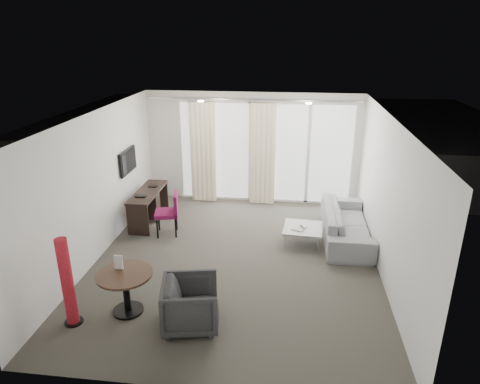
# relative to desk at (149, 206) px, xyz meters

# --- Properties ---
(floor) EXTENTS (5.00, 6.00, 0.00)m
(floor) POSITION_rel_desk_xyz_m (2.08, -1.46, -0.35)
(floor) COLOR #413F37
(floor) RESTS_ON ground
(ceiling) EXTENTS (5.00, 6.00, 0.00)m
(ceiling) POSITION_rel_desk_xyz_m (2.08, -1.46, 2.25)
(ceiling) COLOR white
(ceiling) RESTS_ON ground
(wall_left) EXTENTS (0.00, 6.00, 2.60)m
(wall_left) POSITION_rel_desk_xyz_m (-0.42, -1.46, 0.95)
(wall_left) COLOR silver
(wall_left) RESTS_ON ground
(wall_right) EXTENTS (0.00, 6.00, 2.60)m
(wall_right) POSITION_rel_desk_xyz_m (4.58, -1.46, 0.95)
(wall_right) COLOR silver
(wall_right) RESTS_ON ground
(wall_front) EXTENTS (5.00, 0.00, 2.60)m
(wall_front) POSITION_rel_desk_xyz_m (2.08, -4.46, 0.95)
(wall_front) COLOR silver
(wall_front) RESTS_ON ground
(window_panel) EXTENTS (4.00, 0.02, 2.38)m
(window_panel) POSITION_rel_desk_xyz_m (2.38, 1.53, 0.85)
(window_panel) COLOR white
(window_panel) RESTS_ON ground
(window_frame) EXTENTS (4.10, 0.06, 2.44)m
(window_frame) POSITION_rel_desk_xyz_m (2.38, 1.51, 0.85)
(window_frame) COLOR white
(window_frame) RESTS_ON ground
(curtain_left) EXTENTS (0.60, 0.20, 2.38)m
(curtain_left) POSITION_rel_desk_xyz_m (0.93, 1.36, 0.85)
(curtain_left) COLOR #F9EAC5
(curtain_left) RESTS_ON ground
(curtain_right) EXTENTS (0.60, 0.20, 2.38)m
(curtain_right) POSITION_rel_desk_xyz_m (2.33, 1.36, 0.85)
(curtain_right) COLOR #F9EAC5
(curtain_right) RESTS_ON ground
(curtain_track) EXTENTS (4.80, 0.04, 0.04)m
(curtain_track) POSITION_rel_desk_xyz_m (2.08, 1.36, 2.10)
(curtain_track) COLOR #B2B2B7
(curtain_track) RESTS_ON ceiling
(downlight_a) EXTENTS (0.12, 0.12, 0.02)m
(downlight_a) POSITION_rel_desk_xyz_m (1.18, 0.14, 2.24)
(downlight_a) COLOR #FFE0B2
(downlight_a) RESTS_ON ceiling
(downlight_b) EXTENTS (0.12, 0.12, 0.02)m
(downlight_b) POSITION_rel_desk_xyz_m (3.28, 0.14, 2.24)
(downlight_b) COLOR #FFE0B2
(downlight_b) RESTS_ON ceiling
(desk) EXTENTS (0.46, 1.48, 0.70)m
(desk) POSITION_rel_desk_xyz_m (0.00, 0.00, 0.00)
(desk) COLOR black
(desk) RESTS_ON floor
(tv) EXTENTS (0.05, 0.80, 0.50)m
(tv) POSITION_rel_desk_xyz_m (-0.37, -0.01, 1.00)
(tv) COLOR black
(tv) RESTS_ON wall_left
(desk_chair) EXTENTS (0.57, 0.54, 0.89)m
(desk_chair) POSITION_rel_desk_xyz_m (0.56, -0.55, 0.09)
(desk_chair) COLOR maroon
(desk_chair) RESTS_ON floor
(round_table) EXTENTS (1.03, 1.03, 0.65)m
(round_table) POSITION_rel_desk_xyz_m (0.69, -3.12, -0.02)
(round_table) COLOR #3B271A
(round_table) RESTS_ON floor
(menu_card) EXTENTS (0.12, 0.02, 0.23)m
(menu_card) POSITION_rel_desk_xyz_m (0.58, -3.02, 0.37)
(menu_card) COLOR white
(menu_card) RESTS_ON round_table
(red_lamp) EXTENTS (0.29, 0.29, 1.33)m
(red_lamp) POSITION_rel_desk_xyz_m (0.02, -3.47, 0.32)
(red_lamp) COLOR maroon
(red_lamp) RESTS_ON floor
(tub_armchair) EXTENTS (0.90, 0.89, 0.70)m
(tub_armchair) POSITION_rel_desk_xyz_m (1.70, -3.32, 0.00)
(tub_armchair) COLOR #2A2A2B
(tub_armchair) RESTS_ON floor
(coffee_table) EXTENTS (0.79, 0.79, 0.33)m
(coffee_table) POSITION_rel_desk_xyz_m (3.28, -0.61, -0.18)
(coffee_table) COLOR gray
(coffee_table) RESTS_ON floor
(remote) EXTENTS (0.09, 0.16, 0.02)m
(remote) POSITION_rel_desk_xyz_m (3.26, -0.62, 0.01)
(remote) COLOR black
(remote) RESTS_ON coffee_table
(magazine) EXTENTS (0.31, 0.34, 0.02)m
(magazine) POSITION_rel_desk_xyz_m (3.21, -0.66, 0.01)
(magazine) COLOR gray
(magazine) RESTS_ON coffee_table
(sofa) EXTENTS (0.86, 2.21, 0.64)m
(sofa) POSITION_rel_desk_xyz_m (4.13, -0.29, -0.03)
(sofa) COLOR gray
(sofa) RESTS_ON floor
(terrace_slab) EXTENTS (5.60, 3.00, 0.12)m
(terrace_slab) POSITION_rel_desk_xyz_m (2.38, 3.04, -0.41)
(terrace_slab) COLOR #4D4D50
(terrace_slab) RESTS_ON ground
(rattan_chair_a) EXTENTS (0.69, 0.69, 0.79)m
(rattan_chair_a) POSITION_rel_desk_xyz_m (2.71, 3.30, 0.05)
(rattan_chair_a) COLOR brown
(rattan_chair_a) RESTS_ON terrace_slab
(rattan_chair_b) EXTENTS (0.79, 0.79, 0.88)m
(rattan_chair_b) POSITION_rel_desk_xyz_m (3.79, 2.63, 0.09)
(rattan_chair_b) COLOR brown
(rattan_chair_b) RESTS_ON terrace_slab
(rattan_table) EXTENTS (0.55, 0.55, 0.47)m
(rattan_table) POSITION_rel_desk_xyz_m (3.18, 2.13, -0.11)
(rattan_table) COLOR brown
(rattan_table) RESTS_ON terrace_slab
(balustrade) EXTENTS (5.50, 0.06, 1.05)m
(balustrade) POSITION_rel_desk_xyz_m (2.38, 4.49, 0.15)
(balustrade) COLOR #B2B2B7
(balustrade) RESTS_ON terrace_slab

